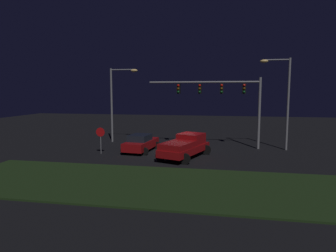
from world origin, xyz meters
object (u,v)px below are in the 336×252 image
at_px(pickup_truck, 186,145).
at_px(street_lamp_left, 117,95).
at_px(car_sedan, 141,143).
at_px(street_lamp_right, 282,93).
at_px(stop_sign, 101,135).
at_px(traffic_signal_gantry, 222,94).

bearing_deg(pickup_truck, street_lamp_left, 72.52).
bearing_deg(street_lamp_left, pickup_truck, -37.16).
height_order(car_sedan, street_lamp_right, street_lamp_right).
distance_m(car_sedan, stop_sign, 3.55).
bearing_deg(pickup_truck, car_sedan, 87.95).
bearing_deg(street_lamp_left, traffic_signal_gantry, -6.68).
distance_m(car_sedan, street_lamp_right, 13.29).
distance_m(car_sedan, street_lamp_left, 6.98).
height_order(car_sedan, stop_sign, stop_sign).
bearing_deg(street_lamp_right, stop_sign, -163.16).
bearing_deg(traffic_signal_gantry, stop_sign, -154.82).
bearing_deg(pickup_truck, traffic_signal_gantry, -10.68).
relative_size(traffic_signal_gantry, stop_sign, 4.63).
height_order(traffic_signal_gantry, stop_sign, traffic_signal_gantry).
bearing_deg(pickup_truck, street_lamp_right, -40.34).
bearing_deg(street_lamp_right, pickup_truck, -150.03).
xyz_separation_m(pickup_truck, stop_sign, (-7.21, 0.02, 0.56)).
xyz_separation_m(pickup_truck, traffic_signal_gantry, (2.75, 4.70, 4.03)).
distance_m(traffic_signal_gantry, street_lamp_left, 10.67).
height_order(pickup_truck, street_lamp_left, street_lamp_left).
height_order(pickup_truck, car_sedan, pickup_truck).
bearing_deg(car_sedan, street_lamp_right, -69.74).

